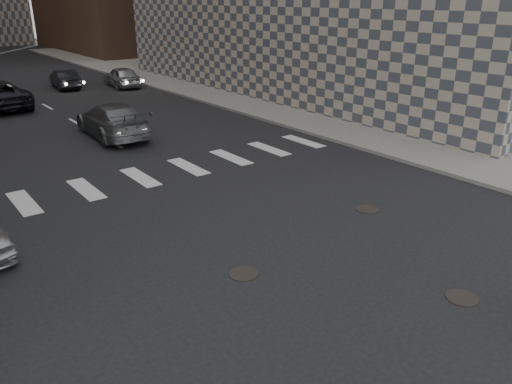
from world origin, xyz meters
TOP-DOWN VIEW (x-y plane):
  - ground at (0.00, 0.00)m, footprint 160.00×160.00m
  - sidewalk_right at (14.50, 20.00)m, footprint 13.00×80.00m
  - manhole_a at (1.20, -2.50)m, footprint 0.70×0.70m
  - manhole_b at (-2.00, 1.20)m, footprint 0.70×0.70m
  - manhole_c at (3.30, 2.00)m, footprint 0.70×0.70m
  - traffic_car_b at (0.50, 15.08)m, footprint 2.52×5.54m
  - traffic_car_d at (6.50, 28.00)m, footprint 2.09×4.43m
  - traffic_car_e at (2.95, 29.79)m, footprint 1.77×4.12m

SIDE VIEW (x-z plane):
  - ground at x=0.00m, z-range 0.00..0.00m
  - manhole_a at x=1.20m, z-range 0.00..0.02m
  - manhole_b at x=-2.00m, z-range 0.00..0.02m
  - manhole_c at x=3.30m, z-range 0.00..0.02m
  - sidewalk_right at x=14.50m, z-range 0.00..0.15m
  - traffic_car_e at x=2.95m, z-range 0.00..1.32m
  - traffic_car_d at x=6.50m, z-range 0.00..1.47m
  - traffic_car_b at x=0.50m, z-range 0.00..1.57m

